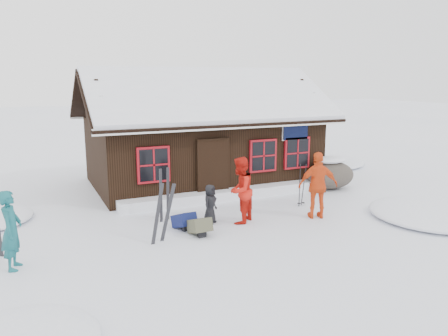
{
  "coord_description": "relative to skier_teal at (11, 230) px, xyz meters",
  "views": [
    {
      "loc": [
        -4.65,
        -10.55,
        3.96
      ],
      "look_at": [
        0.78,
        1.28,
        1.3
      ],
      "focal_mm": 35.0,
      "sensor_mm": 36.0,
      "label": 1
    }
  ],
  "objects": [
    {
      "name": "backpack_olive",
      "position": [
        4.32,
        0.25,
        -0.68
      ],
      "size": [
        0.49,
        0.64,
        0.34
      ],
      "primitive_type": "cube",
      "rotation": [
        0.0,
        0.0,
        0.02
      ],
      "color": "#494934",
      "rests_on": "ground"
    },
    {
      "name": "ground",
      "position": [
        5.08,
        0.81,
        -0.86
      ],
      "size": [
        120.0,
        120.0,
        0.0
      ],
      "primitive_type": "plane",
      "color": "white",
      "rests_on": "ground"
    },
    {
      "name": "boulder",
      "position": [
        10.48,
        2.81,
        -0.31
      ],
      "size": [
        1.83,
        1.38,
        1.08
      ],
      "color": "#504940",
      "rests_on": "ground"
    },
    {
      "name": "snow_drift",
      "position": [
        6.58,
        3.06,
        -0.68
      ],
      "size": [
        7.6,
        0.6,
        0.35
      ],
      "primitive_type": "cube",
      "color": "white",
      "rests_on": "ground"
    },
    {
      "name": "skier_orange_right",
      "position": [
        7.95,
        0.18,
        0.11
      ],
      "size": [
        1.23,
        0.82,
        1.94
      ],
      "primitive_type": "imported",
      "rotation": [
        0.0,
        0.0,
        2.8
      ],
      "color": "#E04817",
      "rests_on": "ground"
    },
    {
      "name": "mountain_hut",
      "position": [
        6.58,
        5.79,
        0.72
      ],
      "size": [
        8.9,
        6.09,
        4.42
      ],
      "color": "black",
      "rests_on": "ground"
    },
    {
      "name": "ski_pair_left",
      "position": [
        3.33,
        0.18,
        -0.13
      ],
      "size": [
        0.66,
        0.21,
        1.53
      ],
      "rotation": [
        0.0,
        0.0,
        -0.08
      ],
      "color": "black",
      "rests_on": "ground"
    },
    {
      "name": "snow_mounds",
      "position": [
        6.73,
        2.67,
        -0.86
      ],
      "size": [
        20.6,
        13.2,
        0.48
      ],
      "color": "white",
      "rests_on": "ground"
    },
    {
      "name": "backpack_blue",
      "position": [
        4.12,
        0.86,
        -0.69
      ],
      "size": [
        0.58,
        0.7,
        0.34
      ],
      "primitive_type": "cube",
      "rotation": [
        0.0,
        0.0,
        0.2
      ],
      "color": "#101848",
      "rests_on": "ground"
    },
    {
      "name": "skier_teal",
      "position": [
        0.0,
        0.0,
        0.0
      ],
      "size": [
        0.54,
        0.7,
        1.71
      ],
      "primitive_type": "imported",
      "rotation": [
        0.0,
        0.0,
        1.34
      ],
      "color": "#13575D",
      "rests_on": "ground"
    },
    {
      "name": "skier_crouched",
      "position": [
        4.94,
        1.02,
        -0.3
      ],
      "size": [
        0.64,
        0.62,
        1.11
      ],
      "primitive_type": "imported",
      "rotation": [
        0.0,
        0.0,
        0.72
      ],
      "color": "black",
      "rests_on": "ground"
    },
    {
      "name": "ski_pair_right",
      "position": [
        3.86,
        1.77,
        -0.12
      ],
      "size": [
        0.36,
        0.18,
        1.58
      ],
      "rotation": [
        0.0,
        0.0,
        0.42
      ],
      "color": "black",
      "rests_on": "ground"
    },
    {
      "name": "ski_poles",
      "position": [
        8.25,
        1.41,
        -0.2
      ],
      "size": [
        0.25,
        0.12,
        1.39
      ],
      "color": "black",
      "rests_on": "ground"
    },
    {
      "name": "skier_orange_left",
      "position": [
        5.72,
        0.72,
        0.08
      ],
      "size": [
        1.15,
        1.12,
        1.86
      ],
      "primitive_type": "imported",
      "rotation": [
        0.0,
        0.0,
        3.82
      ],
      "color": "red",
      "rests_on": "ground"
    }
  ]
}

